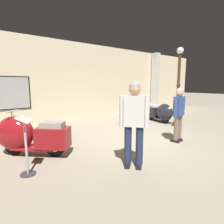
% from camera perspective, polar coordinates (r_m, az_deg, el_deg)
% --- Properties ---
extents(ground_plane, '(60.00, 60.00, 0.00)m').
position_cam_1_polar(ground_plane, '(5.79, 7.90, -8.22)').
color(ground_plane, gray).
extents(showroom_back_wall, '(18.00, 0.63, 3.55)m').
position_cam_1_polar(showroom_back_wall, '(8.92, -10.00, 9.20)').
color(showroom_back_wall, beige).
rests_on(showroom_back_wall, ground).
extents(scooter_0, '(1.61, 1.56, 1.07)m').
position_cam_1_polar(scooter_0, '(4.78, -25.01, -6.55)').
color(scooter_0, black).
rests_on(scooter_0, ground).
extents(scooter_1, '(0.72, 1.62, 0.96)m').
position_cam_1_polar(scooter_1, '(8.37, 14.86, -0.11)').
color(scooter_1, black).
rests_on(scooter_1, ground).
extents(lamppost, '(0.28, 0.28, 3.06)m').
position_cam_1_polar(lamppost, '(7.68, 19.89, 7.35)').
color(lamppost, '#472D19').
rests_on(lamppost, ground).
extents(visitor_0, '(0.53, 0.29, 1.57)m').
position_cam_1_polar(visitor_0, '(5.60, 20.03, 0.27)').
color(visitor_0, black).
rests_on(visitor_0, ground).
extents(visitor_1, '(0.44, 0.47, 1.73)m').
position_cam_1_polar(visitor_1, '(3.61, 6.88, -2.17)').
color(visitor_1, black).
rests_on(visitor_1, ground).
extents(info_stanchion, '(0.35, 0.39, 1.11)m').
position_cam_1_polar(info_stanchion, '(3.78, -25.06, -10.88)').
color(info_stanchion, '#333338').
rests_on(info_stanchion, ground).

